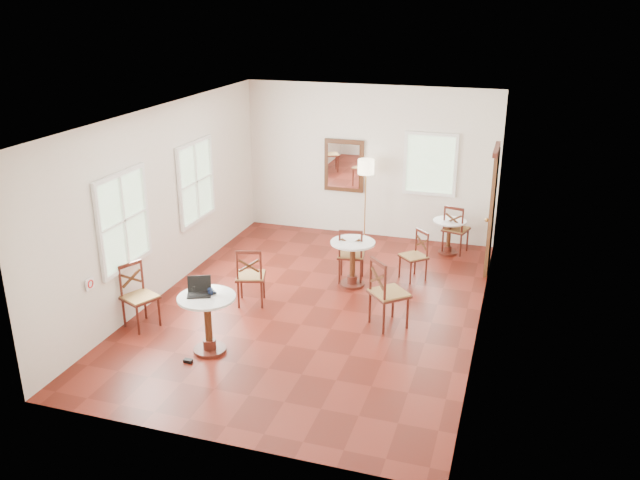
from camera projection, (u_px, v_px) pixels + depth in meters
The scene contains 17 objects.
ground at pixel (314, 306), 10.27m from camera, with size 7.00×7.00×0.00m, color #5F1910.
room_shell at pixel (316, 185), 9.87m from camera, with size 5.02×7.02×3.01m.
cafe_table_near at pixel (208, 318), 8.79m from camera, with size 0.78×0.78×0.82m.
cafe_table_mid at pixel (353, 258), 10.85m from camera, with size 0.74×0.74×0.78m.
cafe_table_back at pixel (449, 233), 12.25m from camera, with size 0.62×0.62×0.65m.
chair_near_a at pixel (251, 276), 10.19m from camera, with size 0.55×0.55×0.95m.
chair_near_b at pixel (139, 296), 9.50m from camera, with size 0.58×0.58×0.96m.
chair_mid_a at pixel (351, 254), 11.02m from camera, with size 0.51×0.51×0.96m.
chair_mid_b at pixel (387, 293), 9.48m from camera, with size 0.69×0.69×1.06m.
chair_back_a at pixel (455, 229), 12.27m from camera, with size 0.53×0.53×0.94m.
chair_back_b at pixel (415, 256), 11.12m from camera, with size 0.56×0.56×0.85m.
floor_lamp at pixel (366, 172), 12.59m from camera, with size 0.32×0.32×1.63m.
laptop at pixel (199, 290), 8.74m from camera, with size 0.39×0.36×0.22m.
mouse at pixel (214, 293), 8.74m from camera, with size 0.10×0.06×0.04m, color black.
navy_mug at pixel (211, 291), 8.73m from camera, with size 0.11×0.07×0.08m.
water_glass at pixel (194, 290), 8.76m from camera, with size 0.06×0.06×0.09m, color white.
power_adapter at pixel (188, 361), 8.68m from camera, with size 0.11×0.07×0.05m, color black.
Camera 1 is at (2.88, -8.80, 4.55)m, focal length 36.85 mm.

